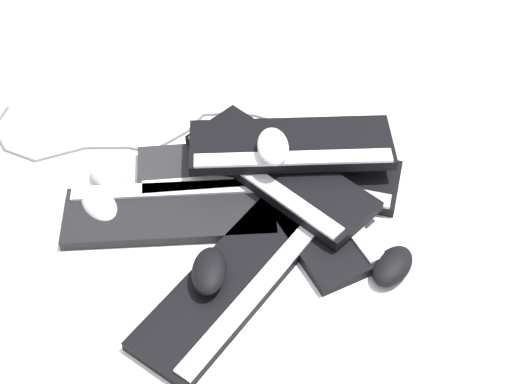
% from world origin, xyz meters
% --- Properties ---
extents(ground_plane, '(3.20, 3.20, 0.00)m').
position_xyz_m(ground_plane, '(0.00, 0.00, 0.00)').
color(ground_plane, white).
extents(keyboard_0, '(0.46, 0.28, 0.03)m').
position_xyz_m(keyboard_0, '(0.14, -0.11, 0.01)').
color(keyboard_0, black).
rests_on(keyboard_0, ground).
extents(keyboard_1, '(0.45, 0.36, 0.03)m').
position_xyz_m(keyboard_1, '(0.08, 0.11, 0.01)').
color(keyboard_1, black).
rests_on(keyboard_1, ground).
extents(keyboard_2, '(0.19, 0.45, 0.03)m').
position_xyz_m(keyboard_2, '(-0.13, -0.03, 0.01)').
color(keyboard_2, black).
rests_on(keyboard_2, ground).
extents(keyboard_3, '(0.44, 0.38, 0.03)m').
position_xyz_m(keyboard_3, '(-0.16, -0.12, 0.01)').
color(keyboard_3, black).
rests_on(keyboard_3, ground).
extents(keyboard_4, '(0.46, 0.27, 0.03)m').
position_xyz_m(keyboard_4, '(-0.04, -0.17, 0.01)').
color(keyboard_4, '#232326').
rests_on(keyboard_4, ground).
extents(keyboard_5, '(0.32, 0.46, 0.03)m').
position_xyz_m(keyboard_5, '(-0.11, -0.10, 0.04)').
color(keyboard_5, black).
rests_on(keyboard_5, keyboard_3).
extents(keyboard_6, '(0.46, 0.29, 0.03)m').
position_xyz_m(keyboard_6, '(-0.15, -0.14, 0.07)').
color(keyboard_6, black).
rests_on(keyboard_6, keyboard_5).
extents(mouse_0, '(0.09, 0.12, 0.04)m').
position_xyz_m(mouse_0, '(0.27, -0.17, 0.02)').
color(mouse_0, '#B7B7BC').
rests_on(mouse_0, ground).
extents(mouse_1, '(0.10, 0.13, 0.04)m').
position_xyz_m(mouse_1, '(0.23, -0.25, 0.02)').
color(mouse_1, '#B7B7BC').
rests_on(mouse_1, ground).
extents(mouse_2, '(0.10, 0.12, 0.04)m').
position_xyz_m(mouse_2, '(-0.10, -0.12, 0.11)').
color(mouse_2, silver).
rests_on(mouse_2, keyboard_6).
extents(mouse_3, '(0.13, 0.11, 0.04)m').
position_xyz_m(mouse_3, '(-0.23, 0.19, 0.02)').
color(mouse_3, black).
rests_on(mouse_3, ground).
extents(mouse_4, '(0.11, 0.13, 0.04)m').
position_xyz_m(mouse_4, '(0.12, 0.09, 0.05)').
color(mouse_4, black).
rests_on(mouse_4, keyboard_1).
extents(cable_0, '(0.64, 0.30, 0.01)m').
position_xyz_m(cable_0, '(0.18, -0.39, 0.00)').
color(cable_0, '#59595B').
rests_on(cable_0, ground).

